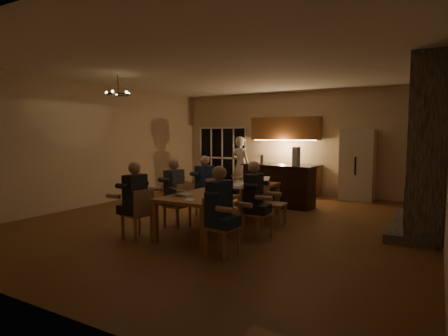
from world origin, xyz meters
TOP-DOWN VIEW (x-y plane):
  - floor at (0.00, 0.00)m, footprint 9.00×9.00m
  - back_wall at (0.00, 4.52)m, footprint 8.00×0.04m
  - left_wall at (-4.02, 0.00)m, footprint 0.04×9.00m
  - ceiling at (0.00, 0.00)m, footprint 8.00×9.00m
  - french_doors at (-2.70, 4.47)m, footprint 1.86×0.08m
  - fireplace at (3.70, 1.20)m, footprint 0.58×2.50m
  - kitchenette at (-0.30, 4.20)m, footprint 2.24×0.68m
  - refrigerator at (1.90, 4.15)m, footprint 0.90×0.68m
  - dining_table at (0.17, -0.37)m, footprint 1.10×3.28m
  - bar_island at (0.30, 2.20)m, footprint 1.96×0.85m
  - chair_left_near at (-0.76, -1.93)m, footprint 0.51×0.51m
  - chair_left_mid at (-0.65, -0.90)m, footprint 0.49×0.49m
  - chair_left_far at (-0.67, 0.27)m, footprint 0.54×0.54m
  - chair_right_near at (1.04, -2.00)m, footprint 0.50×0.50m
  - chair_right_mid at (1.09, -0.82)m, footprint 0.53×0.53m
  - chair_right_far at (0.98, 0.21)m, footprint 0.45×0.45m
  - person_left_near at (-0.74, -1.99)m, footprint 0.60×0.60m
  - person_right_near at (1.00, -2.02)m, footprint 0.66×0.66m
  - person_left_mid at (-0.70, -0.92)m, footprint 0.63×0.63m
  - person_right_mid at (1.03, -0.85)m, footprint 0.64×0.64m
  - person_left_far at (-0.73, 0.25)m, footprint 0.70×0.70m
  - standing_person at (-1.55, 3.62)m, footprint 0.72×0.53m
  - chandelier at (-2.43, -0.68)m, footprint 0.54×0.54m
  - laptop_a at (-0.13, -1.39)m, footprint 0.36×0.32m
  - laptop_b at (0.45, -1.15)m, footprint 0.34×0.30m
  - laptop_c at (-0.11, -0.34)m, footprint 0.41×0.39m
  - laptop_d at (0.41, -0.44)m, footprint 0.42×0.40m
  - laptop_e at (-0.05, 0.81)m, footprint 0.39×0.37m
  - laptop_f at (0.48, 0.68)m, footprint 0.37×0.33m
  - mug_front at (0.11, -0.85)m, footprint 0.08×0.08m
  - mug_mid at (0.23, 0.24)m, footprint 0.08×0.08m
  - mug_back at (-0.17, 0.39)m, footprint 0.08×0.08m
  - redcup_near at (0.56, -1.68)m, footprint 0.09×0.09m
  - redcup_mid at (-0.24, 0.05)m, footprint 0.10×0.10m
  - can_silver at (0.26, -1.12)m, footprint 0.07×0.07m
  - can_cola at (-0.00, 0.96)m, footprint 0.07×0.07m
  - can_right at (0.55, -0.12)m, footprint 0.07×0.07m
  - plate_near at (0.52, -0.88)m, footprint 0.26×0.26m
  - plate_left at (-0.14, -1.30)m, footprint 0.24×0.24m
  - plate_far at (0.59, 0.46)m, footprint 0.27×0.27m
  - notepad at (0.27, -1.78)m, footprint 0.21×0.25m
  - bar_bottle at (-0.24, 2.32)m, footprint 0.08×0.08m
  - bar_blender at (0.78, 2.14)m, footprint 0.19×0.19m

SIDE VIEW (x-z plane):
  - floor at x=0.00m, z-range 0.00..0.00m
  - dining_table at x=0.17m, z-range 0.00..0.75m
  - chair_left_near at x=-0.76m, z-range 0.00..0.89m
  - chair_left_mid at x=-0.65m, z-range 0.00..0.89m
  - chair_left_far at x=-0.67m, z-range 0.00..0.89m
  - chair_right_near at x=1.04m, z-range 0.00..0.89m
  - chair_right_mid at x=1.09m, z-range 0.00..0.89m
  - chair_right_far at x=0.98m, z-range 0.00..0.89m
  - bar_island at x=0.30m, z-range 0.00..1.08m
  - person_left_near at x=-0.74m, z-range 0.00..1.38m
  - person_right_near at x=1.00m, z-range 0.00..1.38m
  - person_left_mid at x=-0.70m, z-range 0.00..1.38m
  - person_right_mid at x=1.03m, z-range 0.00..1.38m
  - person_left_far at x=-0.73m, z-range 0.00..1.38m
  - notepad at x=0.27m, z-range 0.75..0.76m
  - plate_near at x=0.52m, z-range 0.75..0.77m
  - plate_left at x=-0.14m, z-range 0.75..0.77m
  - plate_far at x=0.59m, z-range 0.75..0.77m
  - mug_front at x=0.11m, z-range 0.75..0.85m
  - mug_mid at x=0.23m, z-range 0.75..0.85m
  - mug_back at x=-0.17m, z-range 0.75..0.85m
  - redcup_near at x=0.56m, z-range 0.75..0.87m
  - redcup_mid at x=-0.24m, z-range 0.75..0.87m
  - can_silver at x=0.26m, z-range 0.75..0.87m
  - can_cola at x=0.00m, z-range 0.75..0.87m
  - can_right at x=0.55m, z-range 0.75..0.87m
  - laptop_a at x=-0.13m, z-range 0.75..0.98m
  - laptop_b at x=0.45m, z-range 0.75..0.98m
  - laptop_c at x=-0.11m, z-range 0.75..0.98m
  - laptop_d at x=0.41m, z-range 0.75..0.98m
  - laptop_e at x=-0.05m, z-range 0.75..0.98m
  - laptop_f at x=0.48m, z-range 0.75..0.98m
  - standing_person at x=-1.55m, z-range 0.00..1.81m
  - refrigerator at x=1.90m, z-range 0.00..2.00m
  - french_doors at x=-2.70m, z-range 0.00..2.10m
  - kitchenette at x=-0.30m, z-range 0.00..2.40m
  - bar_bottle at x=-0.24m, z-range 1.08..1.32m
  - bar_blender at x=0.78m, z-range 1.08..1.55m
  - back_wall at x=0.00m, z-range 0.00..3.20m
  - left_wall at x=-4.02m, z-range 0.00..3.20m
  - fireplace at x=3.70m, z-range 0.00..3.20m
  - chandelier at x=-2.43m, z-range 2.73..2.77m
  - ceiling at x=0.00m, z-range 3.20..3.24m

